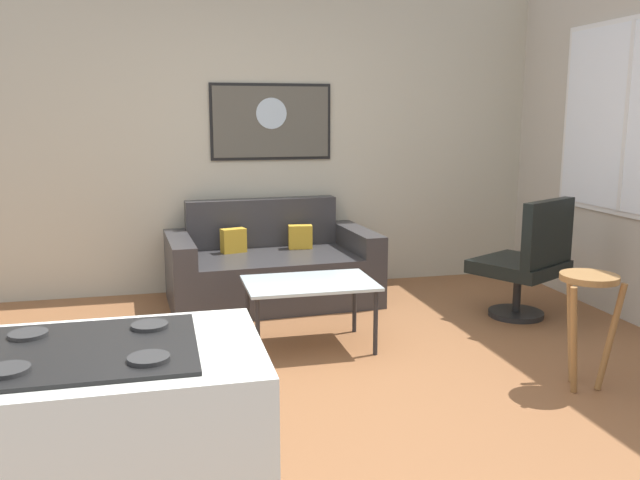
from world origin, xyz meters
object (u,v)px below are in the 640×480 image
Objects in this scene: coffee_table at (309,288)px; armchair at (528,261)px; bar_stool at (588,301)px; wall_painting at (271,122)px; couch at (271,269)px.

armchair is (1.74, 0.23, 0.04)m from coffee_table.
armchair reaches higher than bar_stool.
wall_painting reaches higher than armchair.
bar_stool is at bearing -57.12° from couch.
armchair is (1.81, -0.94, 0.18)m from couch.
couch is 2.63m from bar_stool.
bar_stool is at bearing -63.48° from wall_painting.
coffee_table is 1.70m from bar_stool.
wall_painting is at bearing 88.85° from coffee_table.
bar_stool is (1.36, -1.02, 0.10)m from coffee_table.
coffee_table is 1.76m from armchair.
couch is at bearing 93.06° from coffee_table.
armchair is at bearing 72.91° from bar_stool.
armchair is 0.88× the size of wall_painting.
armchair reaches higher than coffee_table.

